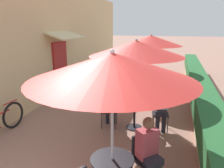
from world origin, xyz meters
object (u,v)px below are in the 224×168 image
at_px(patio_umbrella_mid, 136,48).
at_px(seated_patron_mid_right, 161,106).
at_px(patio_umbrella_near, 112,67).
at_px(seated_patron_near_left, 149,149).
at_px(cafe_chair_mid_right, 160,110).
at_px(patio_umbrella_far, 151,40).
at_px(cafe_chair_mid_left, 109,110).
at_px(coffee_cup_far, 150,75).
at_px(cafe_chair_far_left, 153,87).
at_px(cafe_chair_near_left, 144,155).
at_px(coffee_cup_mid, 134,100).
at_px(patio_table_mid, 135,111).
at_px(cafe_chair_far_right, 146,78).
at_px(patio_table_far, 149,83).
at_px(seated_patron_mid_left, 109,102).

xyz_separation_m(patio_umbrella_mid, seated_patron_mid_right, (0.68, 0.08, -1.46)).
distance_m(patio_umbrella_near, seated_patron_near_left, 1.61).
bearing_deg(cafe_chair_mid_right, patio_umbrella_far, -86.54).
height_order(cafe_chair_mid_left, patio_umbrella_far, patio_umbrella_far).
bearing_deg(coffee_cup_far, cafe_chair_far_left, -76.24).
distance_m(cafe_chair_near_left, coffee_cup_mid, 2.24).
distance_m(seated_patron_near_left, cafe_chair_far_left, 4.60).
relative_size(patio_umbrella_near, patio_umbrella_far, 1.00).
bearing_deg(cafe_chair_mid_right, patio_table_mid, 6.40).
distance_m(patio_umbrella_near, coffee_cup_mid, 3.03).
relative_size(patio_umbrella_mid, cafe_chair_mid_right, 2.74).
bearing_deg(coffee_cup_mid, seated_patron_near_left, -73.26).
relative_size(cafe_chair_near_left, patio_table_mid, 1.22).
bearing_deg(cafe_chair_near_left, seated_patron_near_left, 90.00).
height_order(patio_umbrella_mid, patio_umbrella_far, same).
bearing_deg(cafe_chair_far_left, cafe_chair_mid_right, 179.64).
relative_size(patio_umbrella_near, patio_table_mid, 3.36).
bearing_deg(cafe_chair_near_left, cafe_chair_mid_right, -138.11).
bearing_deg(cafe_chair_mid_left, cafe_chair_far_right, 74.35).
xyz_separation_m(patio_umbrella_near, patio_table_mid, (-0.13, 2.56, -1.66)).
relative_size(seated_patron_near_left, patio_table_far, 1.76).
relative_size(cafe_chair_mid_left, cafe_chair_far_left, 1.00).
relative_size(seated_patron_mid_left, cafe_chair_mid_right, 1.44).
relative_size(seated_patron_mid_left, cafe_chair_far_left, 1.44).
bearing_deg(seated_patron_mid_right, patio_table_mid, -2.97).
bearing_deg(coffee_cup_mid, patio_table_far, 89.52).
height_order(patio_umbrella_near, cafe_chair_far_left, patio_umbrella_near).
relative_size(seated_patron_near_left, cafe_chair_mid_left, 1.44).
bearing_deg(patio_umbrella_near, cafe_chair_near_left, 51.81).
xyz_separation_m(seated_patron_mid_right, coffee_cup_mid, (-0.71, 0.05, 0.07)).
bearing_deg(patio_table_far, coffee_cup_far, 81.46).
bearing_deg(patio_umbrella_near, cafe_chair_far_left, 89.19).
bearing_deg(cafe_chair_near_left, patio_umbrella_near, 6.40).
bearing_deg(patio_umbrella_mid, coffee_cup_far, 89.81).
relative_size(patio_umbrella_near, cafe_chair_mid_right, 2.74).
height_order(seated_patron_near_left, coffee_cup_far, seated_patron_near_left).
relative_size(patio_table_mid, coffee_cup_far, 7.89).
height_order(seated_patron_near_left, seated_patron_mid_right, same).
bearing_deg(cafe_chair_mid_left, patio_table_mid, 6.40).
distance_m(patio_umbrella_mid, cafe_chair_mid_left, 1.77).
xyz_separation_m(cafe_chair_near_left, patio_umbrella_far, (-0.56, 5.15, 1.63)).
xyz_separation_m(seated_patron_mid_left, cafe_chair_far_right, (0.46, 3.86, -0.17)).
bearing_deg(coffee_cup_mid, cafe_chair_far_right, 92.93).
bearing_deg(coffee_cup_far, patio_umbrella_near, -88.81).
height_order(cafe_chair_mid_right, cafe_chair_far_right, same).
distance_m(patio_umbrella_near, coffee_cup_far, 5.99).
height_order(cafe_chair_near_left, coffee_cup_mid, cafe_chair_near_left).
bearing_deg(patio_umbrella_mid, cafe_chair_mid_left, -164.26).
height_order(seated_patron_near_left, cafe_chair_mid_right, seated_patron_near_left).
bearing_deg(patio_table_far, patio_umbrella_mid, -89.83).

